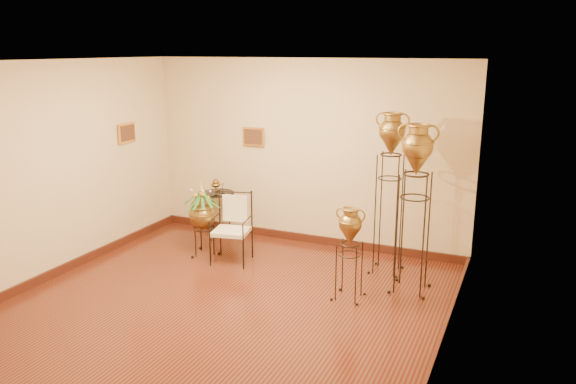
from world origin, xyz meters
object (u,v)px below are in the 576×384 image
at_px(amphora_tall, 389,192).
at_px(side_table, 219,213).
at_px(amphora_mid, 414,208).
at_px(armchair, 231,229).
at_px(planter_urn, 202,213).

height_order(amphora_tall, side_table, amphora_tall).
distance_m(amphora_tall, amphora_mid, 0.64).
relative_size(amphora_tall, armchair, 2.21).
height_order(amphora_tall, amphora_mid, amphora_tall).
xyz_separation_m(amphora_tall, side_table, (-2.81, 0.35, -0.73)).
relative_size(amphora_mid, side_table, 2.28).
distance_m(planter_urn, side_table, 0.84).
bearing_deg(amphora_tall, amphora_mid, -48.44).
height_order(amphora_mid, side_table, amphora_mid).
bearing_deg(armchair, planter_urn, 156.90).
relative_size(amphora_tall, planter_urn, 1.93).
bearing_deg(side_table, amphora_mid, -14.32).
distance_m(amphora_tall, side_table, 2.92).
bearing_deg(amphora_mid, armchair, -178.68).
distance_m(amphora_mid, armchair, 2.57).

